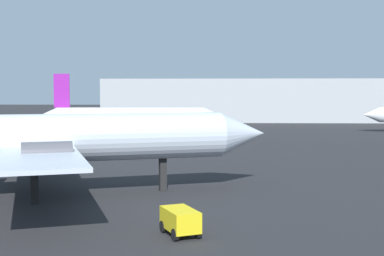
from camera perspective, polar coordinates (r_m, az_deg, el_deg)
airplane_at_gate at (r=36.57m, az=-15.35°, el=-1.10°), size 30.21×24.75×11.97m
airplane_far_left at (r=88.35m, az=-6.73°, el=1.25°), size 30.87×22.09×10.11m
baggage_cart at (r=26.32m, az=-1.28°, el=-9.86°), size 2.21×2.73×1.30m
terminal_building at (r=138.13m, az=8.93°, el=2.98°), size 84.70×27.99×10.29m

